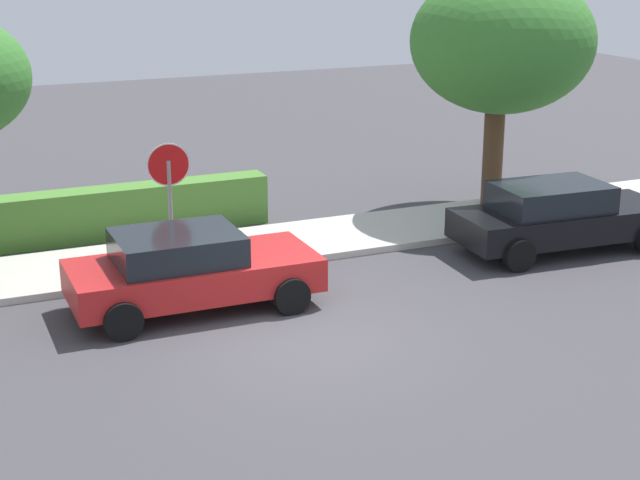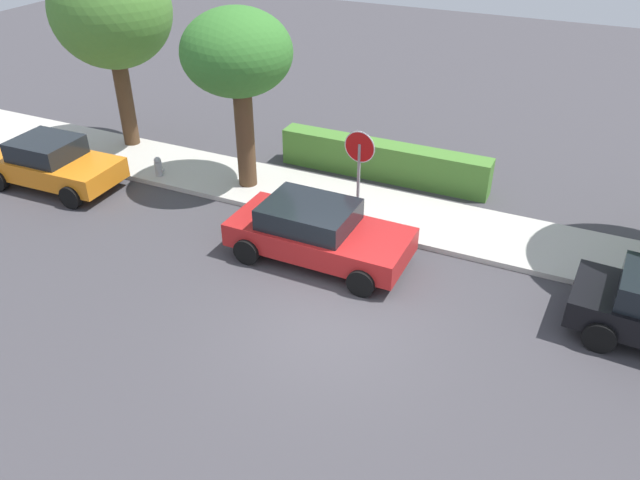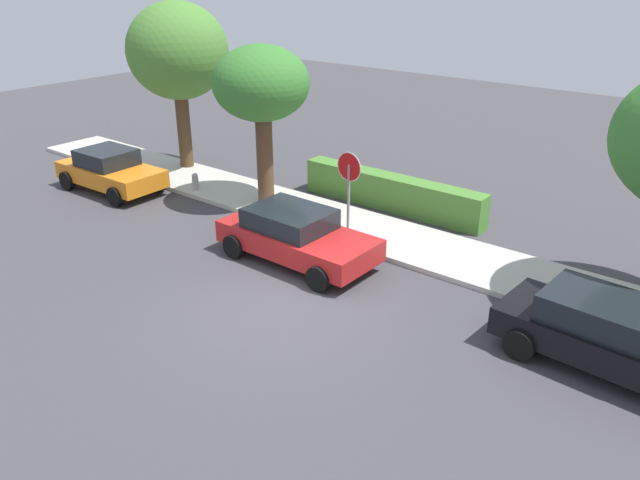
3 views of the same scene
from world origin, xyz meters
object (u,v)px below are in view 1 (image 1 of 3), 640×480
parked_car_black (559,216)px  street_tree_near_corner (502,42)px  parked_car_red (190,269)px  stop_sign (169,184)px

parked_car_black → street_tree_near_corner: (0.56, 3.21, 3.15)m
parked_car_red → street_tree_near_corner: (8.38, 3.32, 3.17)m
stop_sign → parked_car_black: stop_sign is taller
parked_car_red → parked_car_black: 7.81m
stop_sign → parked_car_black: (7.58, -1.86, -1.01)m
stop_sign → parked_car_black: 7.87m
parked_car_black → street_tree_near_corner: 4.53m
parked_car_black → parked_car_red: bearing=-179.1°
parked_car_red → stop_sign: bearing=83.2°
parked_car_red → parked_car_black: size_ratio=0.93×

